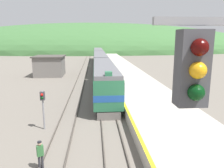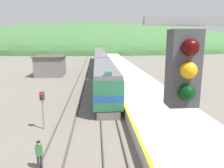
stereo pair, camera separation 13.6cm
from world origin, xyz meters
name	(u,v)px [view 1 (the left image)]	position (x,y,z in m)	size (l,w,h in m)	color
track_main	(98,62)	(0.00, 70.00, 0.08)	(1.52, 180.00, 0.16)	#4C443D
track_siding	(87,62)	(-3.82, 70.00, 0.08)	(1.52, 180.00, 0.16)	#4C443D
platform	(121,69)	(5.03, 50.00, 0.51)	(6.92, 140.00, 1.04)	#BCB5A5
distant_hills	(96,50)	(0.00, 144.80, 0.00)	(219.57, 98.81, 34.74)	#3D6B38
station_shed	(50,66)	(-10.41, 44.05, 2.07)	(5.99, 6.15, 4.09)	slate
express_train_lead_car	(104,78)	(0.00, 27.44, 2.28)	(2.89, 19.57, 4.54)	black
carriage_second	(100,62)	(0.00, 49.31, 2.27)	(2.88, 21.95, 4.18)	black
carriage_third	(98,55)	(0.00, 72.14, 2.27)	(2.88, 21.95, 4.18)	black
signal_post_siding	(43,102)	(-5.54, 16.37, 2.38)	(0.36, 0.42, 3.30)	gray
track_worker	(40,153)	(-4.45, 10.54, 0.99)	(0.42, 0.36, 1.73)	#2D2D33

